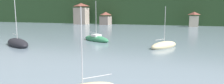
{
  "coord_description": "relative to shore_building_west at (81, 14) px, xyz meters",
  "views": [
    {
      "loc": [
        8.78,
        16.35,
        5.16
      ],
      "look_at": [
        0.0,
        40.02,
        1.41
      ],
      "focal_mm": 30.78,
      "sensor_mm": 36.0,
      "label": 1
    }
  ],
  "objects": [
    {
      "name": "wooded_hillside",
      "position": [
        13.33,
        48.15,
        1.88
      ],
      "size": [
        352.0,
        72.72,
        43.2
      ],
      "color": "#264223",
      "rests_on": "ground_plane"
    },
    {
      "name": "shore_building_west",
      "position": [
        0.0,
        0.0,
        0.0
      ],
      "size": [
        6.65,
        4.68,
        10.12
      ],
      "color": "gray",
      "rests_on": "ground_plane"
    },
    {
      "name": "shore_building_westcentral",
      "position": [
        12.58,
        0.36,
        -2.04
      ],
      "size": [
        4.35,
        5.43,
        5.89
      ],
      "color": "gray",
      "rests_on": "ground_plane"
    },
    {
      "name": "shore_building_central",
      "position": [
        50.33,
        -0.41,
        -2.08
      ],
      "size": [
        3.48,
        3.83,
        5.83
      ],
      "color": "#BCB29E",
      "rests_on": "ground_plane"
    },
    {
      "name": "sailboat_far_4",
      "position": [
        43.94,
        -52.79,
        -4.61
      ],
      "size": [
        4.39,
        5.87,
        6.58
      ],
      "rotation": [
        0.0,
        0.0,
        1.04
      ],
      "color": "#CCBC8E",
      "rests_on": "ground_plane"
    },
    {
      "name": "sailboat_far_7",
      "position": [
        31.13,
        -49.79,
        -4.55
      ],
      "size": [
        7.07,
        5.22,
        7.91
      ],
      "rotation": [
        0.0,
        0.0,
        5.77
      ],
      "color": "#2D754C",
      "rests_on": "ground_plane"
    },
    {
      "name": "sailboat_mid_8",
      "position": [
        21.43,
        -59.14,
        -4.54
      ],
      "size": [
        7.98,
        5.86,
        8.88
      ],
      "rotation": [
        0.0,
        0.0,
        5.77
      ],
      "color": "black",
      "rests_on": "ground_plane"
    }
  ]
}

